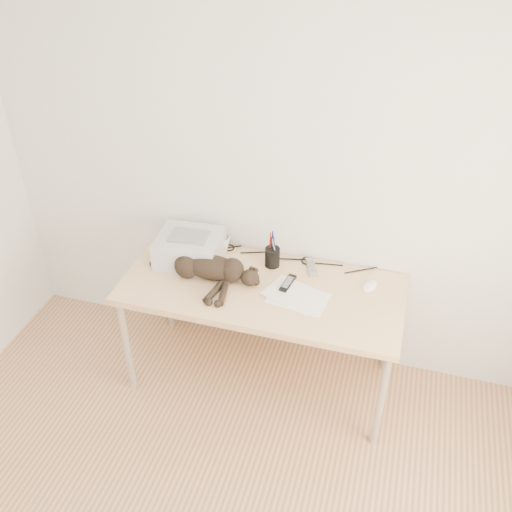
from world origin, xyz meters
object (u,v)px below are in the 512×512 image
(mug, at_px, (222,243))
(pen_cup, at_px, (272,257))
(cat, at_px, (208,268))
(desk, at_px, (266,295))
(printer, at_px, (190,248))
(mouse, at_px, (370,284))

(mug, xyz_separation_m, pen_cup, (0.34, -0.07, 0.01))
(cat, bearing_deg, desk, 15.45)
(cat, distance_m, pen_cup, 0.39)
(printer, bearing_deg, cat, -39.95)
(desk, bearing_deg, mug, 150.05)
(cat, height_order, pen_cup, pen_cup)
(printer, xyz_separation_m, mouse, (1.07, 0.04, -0.07))
(desk, xyz_separation_m, mug, (-0.34, 0.19, 0.18))
(desk, height_order, cat, cat)
(printer, height_order, cat, printer)
(pen_cup, bearing_deg, cat, -145.64)
(printer, distance_m, mouse, 1.08)
(mug, relative_size, pen_cup, 0.48)
(pen_cup, bearing_deg, printer, -170.19)
(desk, relative_size, printer, 4.01)
(printer, bearing_deg, mug, 45.46)
(printer, bearing_deg, mouse, 2.14)
(cat, height_order, mouse, cat)
(printer, bearing_deg, desk, -5.13)
(cat, relative_size, pen_cup, 3.03)
(printer, bearing_deg, pen_cup, 9.81)
(desk, distance_m, cat, 0.39)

